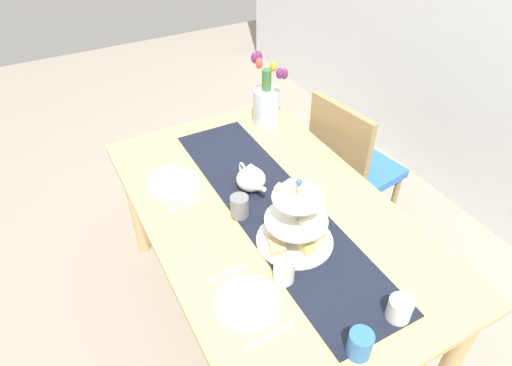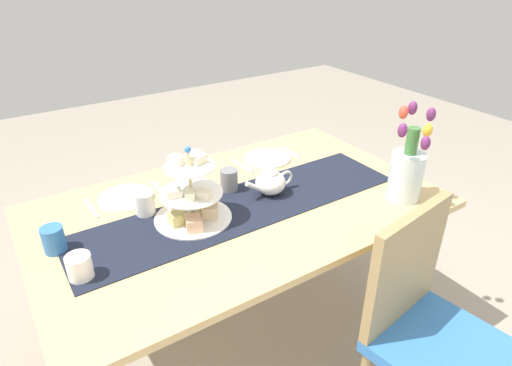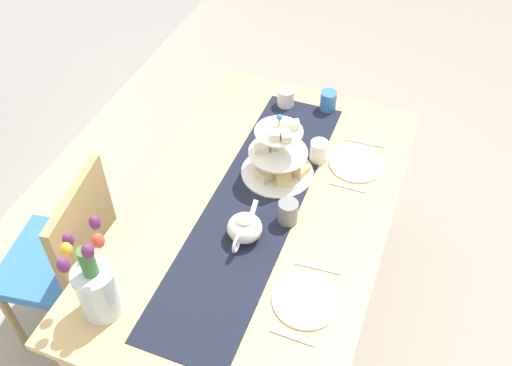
{
  "view_description": "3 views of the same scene",
  "coord_description": "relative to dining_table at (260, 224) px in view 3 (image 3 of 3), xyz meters",
  "views": [
    {
      "loc": [
        1.18,
        -0.69,
        2.0
      ],
      "look_at": [
        -0.06,
        -0.03,
        0.85
      ],
      "focal_mm": 30.95,
      "sensor_mm": 36.0,
      "label": 1
    },
    {
      "loc": [
        0.78,
        1.33,
        1.67
      ],
      "look_at": [
        -0.05,
        0.06,
        0.85
      ],
      "focal_mm": 30.74,
      "sensor_mm": 36.0,
      "label": 2
    },
    {
      "loc": [
        -1.37,
        -0.51,
        2.36
      ],
      "look_at": [
        0.08,
        0.05,
        0.78
      ],
      "focal_mm": 39.26,
      "sensor_mm": 36.0,
      "label": 3
    }
  ],
  "objects": [
    {
      "name": "knife_right",
      "position": [
        0.52,
        -0.29,
        0.1
      ],
      "size": [
        0.02,
        0.17,
        0.01
      ],
      "primitive_type": "cube",
      "rotation": [
        0.0,
        0.0,
        0.06
      ],
      "color": "silver",
      "rests_on": "dining_table"
    },
    {
      "name": "fork_right",
      "position": [
        0.23,
        -0.29,
        0.1
      ],
      "size": [
        0.02,
        0.15,
        0.01
      ],
      "primitive_type": "cube",
      "rotation": [
        0.0,
        0.0,
        0.01
      ],
      "color": "silver",
      "rests_on": "dining_table"
    },
    {
      "name": "dining_table",
      "position": [
        0.0,
        0.0,
        0.0
      ],
      "size": [
        1.63,
        0.99,
        0.74
      ],
      "color": "tan",
      "rests_on": "ground_plane"
    },
    {
      "name": "mug_grey",
      "position": [
        -0.03,
        -0.12,
        0.15
      ],
      "size": [
        0.08,
        0.08,
        0.09
      ],
      "primitive_type": "cylinder",
      "color": "slate",
      "rests_on": "table_runner"
    },
    {
      "name": "mug_white_text",
      "position": [
        0.35,
        -0.13,
        0.14
      ],
      "size": [
        0.08,
        0.08,
        0.09
      ],
      "primitive_type": "cylinder",
      "color": "white",
      "rests_on": "dining_table"
    },
    {
      "name": "knife_left",
      "position": [
        -0.2,
        -0.29,
        0.1
      ],
      "size": [
        0.03,
        0.17,
        0.01
      ],
      "primitive_type": "cube",
      "rotation": [
        0.0,
        0.0,
        0.07
      ],
      "color": "silver",
      "rests_on": "dining_table"
    },
    {
      "name": "cream_jug",
      "position": [
        0.65,
        0.12,
        0.14
      ],
      "size": [
        0.08,
        0.08,
        0.08
      ],
      "primitive_type": "cylinder",
      "color": "white",
      "rests_on": "dining_table"
    },
    {
      "name": "dinner_plate_left",
      "position": [
        -0.34,
        -0.29,
        0.1
      ],
      "size": [
        0.23,
        0.23,
        0.01
      ],
      "primitive_type": "cylinder",
      "color": "white",
      "rests_on": "dining_table"
    },
    {
      "name": "tulip_vase",
      "position": [
        -0.61,
        0.33,
        0.23
      ],
      "size": [
        0.22,
        0.17,
        0.4
      ],
      "color": "silver",
      "rests_on": "dining_table"
    },
    {
      "name": "dinner_plate_right",
      "position": [
        0.37,
        -0.29,
        0.1
      ],
      "size": [
        0.23,
        0.23,
        0.01
      ],
      "primitive_type": "cylinder",
      "color": "white",
      "rests_on": "dining_table"
    },
    {
      "name": "chair_left",
      "position": [
        -0.34,
        0.72,
        -0.14
      ],
      "size": [
        0.48,
        0.48,
        0.91
      ],
      "color": "#9C8254",
      "rests_on": "ground_plane"
    },
    {
      "name": "table_runner",
      "position": [
        0.0,
        0.03,
        0.1
      ],
      "size": [
        1.39,
        0.35,
        0.0
      ],
      "primitive_type": "cube",
      "color": "black",
      "rests_on": "dining_table"
    },
    {
      "name": "fork_left",
      "position": [
        -0.49,
        -0.29,
        0.1
      ],
      "size": [
        0.02,
        0.15,
        0.01
      ],
      "primitive_type": "cube",
      "rotation": [
        0.0,
        0.0,
        -0.01
      ],
      "color": "silver",
      "rests_on": "dining_table"
    },
    {
      "name": "ground_plane",
      "position": [
        0.0,
        0.0,
        -0.64
      ],
      "size": [
        8.0,
        8.0,
        0.0
      ],
      "primitive_type": "plane",
      "color": "gray"
    },
    {
      "name": "teapot",
      "position": [
        -0.16,
        0.0,
        0.16
      ],
      "size": [
        0.24,
        0.13,
        0.14
      ],
      "color": "white",
      "rests_on": "table_runner"
    },
    {
      "name": "mug_orange",
      "position": [
        0.69,
        -0.08,
        0.14
      ],
      "size": [
        0.08,
        0.08,
        0.09
      ],
      "primitive_type": "cylinder",
      "color": "#3370B7",
      "rests_on": "dining_table"
    },
    {
      "name": "tiered_cake_stand",
      "position": [
        0.21,
        0.0,
        0.19
      ],
      "size": [
        0.3,
        0.3,
        0.3
      ],
      "color": "beige",
      "rests_on": "table_runner"
    }
  ]
}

